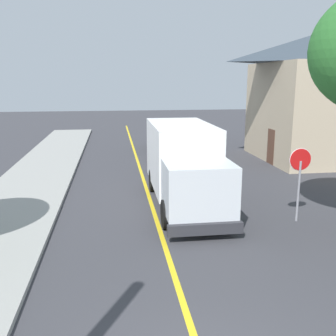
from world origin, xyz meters
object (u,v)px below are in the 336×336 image
Objects in this scene: parked_car_mid at (164,139)px; box_truck at (184,161)px; stop_sign at (300,171)px; parked_car_near at (168,154)px.

box_truck is at bearing -93.90° from parked_car_mid.
parked_car_mid is (0.85, 12.41, -0.97)m from box_truck.
stop_sign is (3.66, -2.52, 0.09)m from box_truck.
parked_car_mid is at bearing 86.10° from box_truck.
stop_sign reaches higher than parked_car_near.
box_truck reaches higher than parked_car_near.
stop_sign reaches higher than parked_car_mid.
box_truck reaches higher than parked_car_mid.
parked_car_mid is 1.67× the size of stop_sign.
box_truck is 1.62× the size of parked_car_mid.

